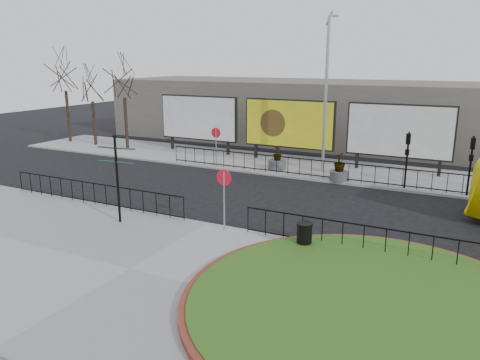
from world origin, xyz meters
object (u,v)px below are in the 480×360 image
Objects in this scene: billboard_mid at (289,124)px; planter_b at (277,162)px; lamp_post at (326,93)px; litter_bin at (304,236)px; planter_c at (339,170)px; fingerpost_sign at (117,170)px.

billboard_mid reaches higher than planter_b.
lamp_post is 5.06m from planter_b.
planter_b is at bearing -83.48° from billboard_mid.
planter_c is at bearing 98.60° from litter_bin.
planter_b is (-5.70, 11.15, -0.01)m from litter_bin.
planter_c is at bearing -38.71° from billboard_mid.
fingerpost_sign is 8.09m from litter_bin.
lamp_post is 6.23× the size of planter_b.
billboard_mid is 6.01m from planter_c.
planter_c is at bearing -12.86° from planter_b.
billboard_mid is 1.67× the size of fingerpost_sign.
billboard_mid is 4.19× the size of planter_b.
planter_c is (4.46, -3.57, -1.87)m from billboard_mid.
planter_b is (-2.71, -0.65, -4.23)m from lamp_post.
billboard_mid is 3.81× the size of planter_c.
litter_bin is (7.86, 0.78, -1.75)m from fingerpost_sign.
planter_b is at bearing 117.07° from litter_bin.
billboard_mid is 0.67× the size of lamp_post.
litter_bin is at bearing -62.93° from planter_b.
litter_bin is 0.60× the size of planter_c.
fingerpost_sign reaches higher than planter_b.
lamp_post is 5.67× the size of planter_c.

